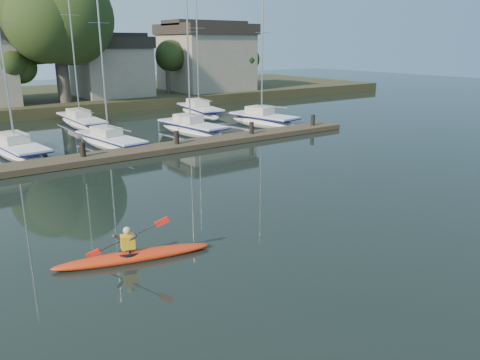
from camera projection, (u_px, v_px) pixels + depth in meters
ground at (283, 227)px, 17.50m from camera, size 160.00×160.00×0.00m
kayak at (133, 254)px, 14.79m from camera, size 5.00×1.90×1.60m
dock at (133, 152)px, 28.37m from camera, size 34.00×2.00×1.80m
sailboat_1 at (17, 155)px, 29.38m from camera, size 3.09×8.40×13.41m
sailboat_2 at (111, 146)px, 31.86m from camera, size 3.07×8.32×13.47m
sailboat_3 at (192, 133)px, 36.61m from camera, size 3.14×8.16×12.81m
sailboat_4 at (263, 125)px, 40.42m from camera, size 3.61×7.90×12.94m
sailboat_6 at (82, 125)px, 39.81m from camera, size 2.12×9.45×14.98m
sailboat_7 at (200, 115)px, 45.75m from camera, size 3.39×8.75×13.74m
shore at (45, 76)px, 48.94m from camera, size 90.00×25.25×12.75m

